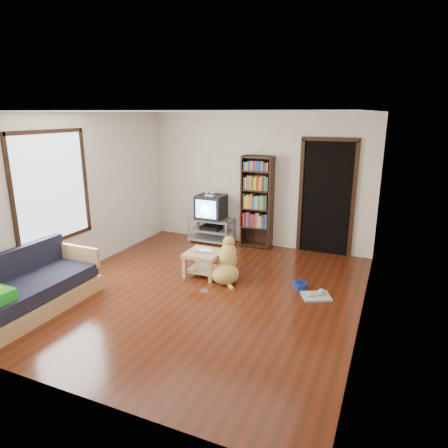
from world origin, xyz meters
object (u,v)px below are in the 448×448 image
at_px(bookshelf, 257,197).
at_px(dog_bowl, 300,285).
at_px(sofa, 32,291).
at_px(grey_rag, 316,296).
at_px(laptop, 203,252).
at_px(coffee_table, 204,259).
at_px(tv_stand, 211,229).
at_px(dog, 227,264).
at_px(crt_tv, 211,206).

bearing_deg(bookshelf, dog_bowl, -51.85).
bearing_deg(sofa, dog_bowl, 33.71).
distance_m(dog_bowl, grey_rag, 0.39).
distance_m(laptop, grey_rag, 1.91).
bearing_deg(coffee_table, tv_stand, 111.21).
xyz_separation_m(dog_bowl, coffee_table, (-1.57, -0.14, 0.24)).
height_order(grey_rag, sofa, sofa).
bearing_deg(sofa, laptop, 50.45).
bearing_deg(grey_rag, coffee_table, 176.61).
bearing_deg(dog, coffee_table, 178.17).
height_order(grey_rag, bookshelf, bookshelf).
distance_m(crt_tv, bookshelf, 0.99).
height_order(laptop, dog, dog).
distance_m(laptop, dog_bowl, 1.62).
bearing_deg(dog_bowl, grey_rag, -39.81).
relative_size(grey_rag, bookshelf, 0.22).
relative_size(laptop, grey_rag, 0.76).
relative_size(grey_rag, tv_stand, 0.44).
height_order(tv_stand, dog, dog).
distance_m(dog_bowl, dog, 1.18).
distance_m(grey_rag, dog, 1.47).
xyz_separation_m(coffee_table, dog, (0.42, -0.01, -0.03)).
relative_size(tv_stand, dog, 1.14).
xyz_separation_m(laptop, tv_stand, (-0.64, 1.68, -0.14)).
relative_size(dog_bowl, coffee_table, 0.40).
bearing_deg(coffee_table, crt_tv, 110.96).
bearing_deg(sofa, crt_tv, 75.07).
bearing_deg(crt_tv, coffee_table, -69.04).
bearing_deg(laptop, dog_bowl, -1.45).
distance_m(sofa, coffee_table, 2.56).
bearing_deg(dog, dog_bowl, 7.56).
relative_size(sofa, coffee_table, 3.27).
bearing_deg(laptop, sofa, -137.15).
xyz_separation_m(sofa, coffee_table, (1.61, 1.98, 0.02)).
distance_m(grey_rag, bookshelf, 2.61).
bearing_deg(grey_rag, dog_bowl, 140.19).
height_order(tv_stand, coffee_table, tv_stand).
bearing_deg(tv_stand, dog_bowl, -34.33).
xyz_separation_m(grey_rag, bookshelf, (-1.56, 1.85, 0.99)).
bearing_deg(grey_rag, dog, 176.16).
bearing_deg(tv_stand, sofa, -105.02).
bearing_deg(bookshelf, coffee_table, -100.12).
bearing_deg(grey_rag, sofa, -151.73).
relative_size(laptop, dog, 0.39).
bearing_deg(grey_rag, crt_tv, 144.64).
height_order(sofa, dog, sofa).
distance_m(laptop, tv_stand, 1.80).
distance_m(dog_bowl, sofa, 3.83).
bearing_deg(bookshelf, tv_stand, -174.37).
bearing_deg(coffee_table, laptop, -90.00).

